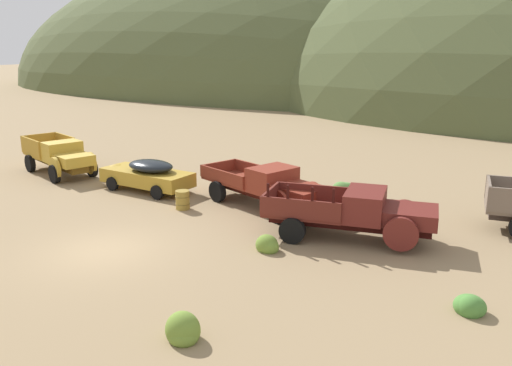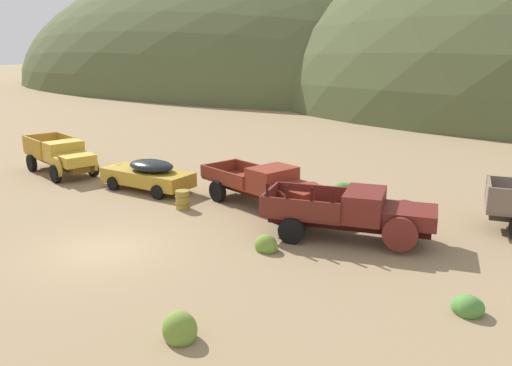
{
  "view_description": "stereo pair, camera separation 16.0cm",
  "coord_description": "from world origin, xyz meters",
  "px_view_note": "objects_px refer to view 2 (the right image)",
  "views": [
    {
      "loc": [
        13.2,
        -12.65,
        7.05
      ],
      "look_at": [
        2.21,
        6.97,
        1.13
      ],
      "focal_mm": 37.43,
      "sensor_mm": 36.0,
      "label": 1
    },
    {
      "loc": [
        13.34,
        -12.57,
        7.05
      ],
      "look_at": [
        2.21,
        6.97,
        1.13
      ],
      "focal_mm": 37.43,
      "sensor_mm": 36.0,
      "label": 2
    }
  ],
  "objects_px": {
    "truck_faded_yellow": "(63,157)",
    "truck_rust_red": "(271,187)",
    "car_mustard": "(145,174)",
    "truck_oxblood": "(360,213)",
    "oil_drum_by_truck": "(183,200)"
  },
  "relations": [
    {
      "from": "truck_faded_yellow",
      "to": "car_mustard",
      "type": "xyz_separation_m",
      "value": [
        6.01,
        -0.2,
        -0.19
      ]
    },
    {
      "from": "truck_faded_yellow",
      "to": "truck_oxblood",
      "type": "bearing_deg",
      "value": 13.31
    },
    {
      "from": "car_mustard",
      "to": "truck_rust_red",
      "type": "xyz_separation_m",
      "value": [
        6.88,
        0.26,
        0.18
      ]
    },
    {
      "from": "car_mustard",
      "to": "oil_drum_by_truck",
      "type": "distance_m",
      "value": 3.87
    },
    {
      "from": "car_mustard",
      "to": "oil_drum_by_truck",
      "type": "height_order",
      "value": "car_mustard"
    },
    {
      "from": "car_mustard",
      "to": "truck_rust_red",
      "type": "distance_m",
      "value": 6.88
    },
    {
      "from": "truck_rust_red",
      "to": "truck_oxblood",
      "type": "bearing_deg",
      "value": -0.47
    },
    {
      "from": "truck_oxblood",
      "to": "oil_drum_by_truck",
      "type": "relative_size",
      "value": 7.8
    },
    {
      "from": "truck_oxblood",
      "to": "oil_drum_by_truck",
      "type": "xyz_separation_m",
      "value": [
        -7.97,
        -0.19,
        -0.6
      ]
    },
    {
      "from": "truck_faded_yellow",
      "to": "oil_drum_by_truck",
      "type": "xyz_separation_m",
      "value": [
        9.51,
        -1.8,
        -0.59
      ]
    },
    {
      "from": "truck_faded_yellow",
      "to": "car_mustard",
      "type": "distance_m",
      "value": 6.02
    },
    {
      "from": "truck_faded_yellow",
      "to": "truck_rust_red",
      "type": "relative_size",
      "value": 0.87
    },
    {
      "from": "car_mustard",
      "to": "truck_oxblood",
      "type": "relative_size",
      "value": 0.79
    },
    {
      "from": "truck_faded_yellow",
      "to": "truck_rust_red",
      "type": "xyz_separation_m",
      "value": [
        12.89,
        0.06,
        -0.01
      ]
    },
    {
      "from": "car_mustard",
      "to": "truck_oxblood",
      "type": "bearing_deg",
      "value": 175.95
    }
  ]
}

